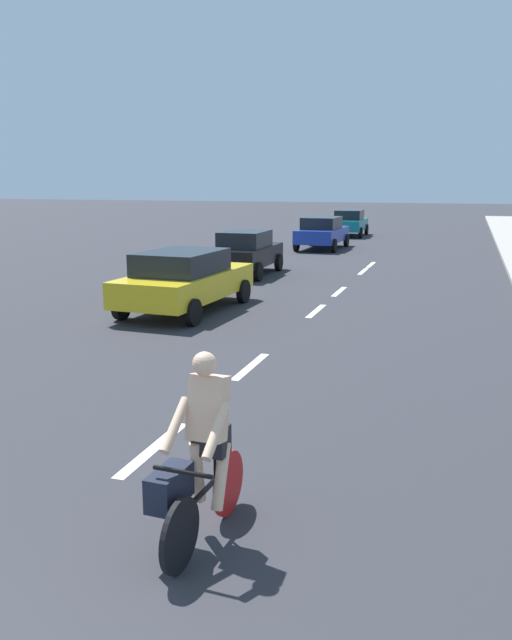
{
  "coord_description": "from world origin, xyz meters",
  "views": [
    {
      "loc": [
        3.58,
        -1.54,
        3.3
      ],
      "look_at": [
        0.43,
        8.18,
        1.1
      ],
      "focal_mm": 36.42,
      "sensor_mm": 36.0,
      "label": 1
    }
  ],
  "objects_px": {
    "parked_car_yellow": "(185,279)",
    "parked_car_blue": "(322,232)",
    "parked_car_teal": "(350,222)",
    "cyclist": "(199,458)",
    "parked_car_black": "(246,252)"
  },
  "relations": [
    {
      "from": "cyclist",
      "to": "parked_car_yellow",
      "type": "relative_size",
      "value": 0.39
    },
    {
      "from": "cyclist",
      "to": "parked_car_black",
      "type": "bearing_deg",
      "value": -69.72
    },
    {
      "from": "cyclist",
      "to": "parked_car_blue",
      "type": "height_order",
      "value": "cyclist"
    },
    {
      "from": "parked_car_yellow",
      "to": "parked_car_teal",
      "type": "distance_m",
      "value": 24.34
    },
    {
      "from": "parked_car_teal",
      "to": "parked_car_blue",
      "type": "bearing_deg",
      "value": -91.14
    },
    {
      "from": "parked_car_yellow",
      "to": "parked_car_teal",
      "type": "height_order",
      "value": "same"
    },
    {
      "from": "parked_car_yellow",
      "to": "parked_car_blue",
      "type": "bearing_deg",
      "value": 92.82
    },
    {
      "from": "parked_car_teal",
      "to": "parked_car_yellow",
      "type": "bearing_deg",
      "value": -91.39
    },
    {
      "from": "cyclist",
      "to": "parked_car_blue",
      "type": "xyz_separation_m",
      "value": [
        -4.57,
        26.36,
        0.01
      ]
    },
    {
      "from": "cyclist",
      "to": "parked_car_teal",
      "type": "xyz_separation_m",
      "value": [
        -4.61,
        34.33,
        0.01
      ]
    },
    {
      "from": "parked_car_black",
      "to": "parked_car_blue",
      "type": "relative_size",
      "value": 0.91
    },
    {
      "from": "cyclist",
      "to": "parked_car_yellow",
      "type": "bearing_deg",
      "value": -62.36
    },
    {
      "from": "parked_car_blue",
      "to": "parked_car_teal",
      "type": "bearing_deg",
      "value": 91.3
    },
    {
      "from": "parked_car_yellow",
      "to": "parked_car_black",
      "type": "xyz_separation_m",
      "value": [
        -0.62,
        6.71,
        -0.01
      ]
    },
    {
      "from": "parked_car_black",
      "to": "parked_car_blue",
      "type": "height_order",
      "value": "same"
    }
  ]
}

